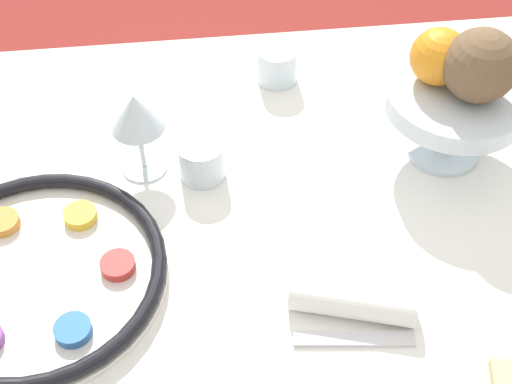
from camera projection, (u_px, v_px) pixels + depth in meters
name	position (u px, v px, depth m)	size (l,w,h in m)	color
dining_table	(225.00, 375.00, 1.26)	(1.33, 0.95, 0.76)	white
seder_plate	(36.00, 274.00, 0.93)	(0.34, 0.34, 0.03)	silver
wine_glass	(136.00, 115.00, 1.00)	(0.08, 0.08, 0.14)	silver
fruit_stand	(455.00, 103.00, 1.03)	(0.21, 0.21, 0.12)	silver
orange_fruit	(439.00, 57.00, 0.99)	(0.08, 0.08, 0.08)	orange
coconut	(480.00, 65.00, 0.96)	(0.10, 0.10, 0.10)	brown
napkin_roll	(352.00, 301.00, 0.89)	(0.16, 0.09, 0.04)	white
cup_near	(277.00, 65.00, 1.19)	(0.07, 0.07, 0.06)	silver
cup_mid	(202.00, 160.00, 1.04)	(0.07, 0.07, 0.06)	silver
spoon	(354.00, 339.00, 0.88)	(0.15, 0.04, 0.01)	silver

